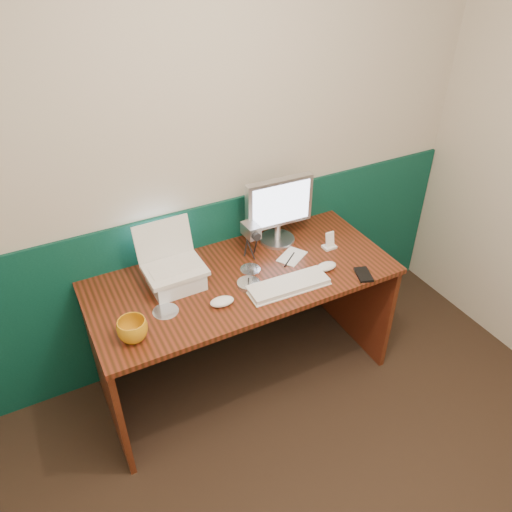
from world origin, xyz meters
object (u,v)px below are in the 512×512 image
keyboard (288,285)px  camcorder (251,240)px  desk (244,328)px  laptop (173,251)px  monitor (278,211)px  mug (133,330)px

keyboard → camcorder: camcorder is taller
desk → keyboard: 0.46m
desk → laptop: 0.68m
camcorder → monitor: bearing=15.6°
mug → camcorder: bearing=23.8°
keyboard → mug: bearing=-177.8°
monitor → keyboard: (-0.16, -0.40, -0.18)m
desk → mug: bearing=-163.1°
laptop → camcorder: 0.47m
mug → camcorder: camcorder is taller
laptop → keyboard: bearing=-29.9°
desk → mug: (-0.63, -0.19, 0.43)m
desk → monitor: 0.69m
laptop → camcorder: size_ratio=1.42×
mug → camcorder: (0.75, 0.33, 0.05)m
desk → keyboard: keyboard is taller
laptop → monitor: size_ratio=0.76×
monitor → mug: monitor is taller
keyboard → monitor: bearing=70.5°
laptop → camcorder: laptop is taller
desk → laptop: laptop is taller
laptop → mug: (-0.30, -0.27, -0.16)m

